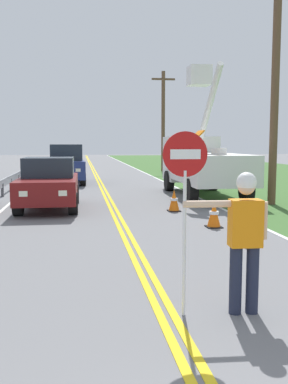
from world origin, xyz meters
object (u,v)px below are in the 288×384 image
at_px(traffic_cone_lead, 247,230).
at_px(traffic_cone_tail, 174,201).
at_px(flagger_worker, 244,234).
at_px(utility_pole_mid, 163,119).
at_px(utility_bucket_truck, 201,161).
at_px(utility_pole_near, 275,79).
at_px(oncoming_suv_second, 66,164).
at_px(stop_sign_paddle, 185,182).
at_px(oncoming_sedan_nearest, 49,184).
at_px(traffic_cone_mid, 214,215).

distance_m(traffic_cone_lead, traffic_cone_tail, 4.85).
bearing_deg(flagger_worker, utility_pole_mid, 81.31).
bearing_deg(utility_bucket_truck, utility_pole_near, -60.34).
bearing_deg(utility_bucket_truck, utility_pole_mid, 84.95).
height_order(oncoming_suv_second, utility_pole_mid, utility_pole_mid).
xyz_separation_m(stop_sign_paddle, oncoming_sedan_nearest, (-2.31, 9.55, -0.88)).
bearing_deg(flagger_worker, traffic_cone_mid, 76.36).
bearing_deg(traffic_cone_tail, stop_sign_paddle, -101.34).
xyz_separation_m(flagger_worker, utility_pole_mid, (4.38, 28.63, 2.95)).
bearing_deg(utility_pole_mid, oncoming_suv_second, -126.12).
xyz_separation_m(stop_sign_paddle, oncoming_suv_second, (-2.01, 18.78, -0.65)).
height_order(oncoming_sedan_nearest, utility_pole_mid, utility_pole_mid).
relative_size(utility_bucket_truck, oncoming_sedan_nearest, 1.66).
bearing_deg(flagger_worker, traffic_cone_lead, 67.75).
relative_size(oncoming_suv_second, traffic_cone_tail, 6.66).
xyz_separation_m(oncoming_suv_second, traffic_cone_mid, (4.15, -13.16, -0.72)).
distance_m(stop_sign_paddle, traffic_cone_lead, 4.46).
xyz_separation_m(oncoming_sedan_nearest, traffic_cone_lead, (4.57, -5.96, -0.50)).
height_order(flagger_worker, traffic_cone_mid, flagger_worker).
bearing_deg(stop_sign_paddle, traffic_cone_lead, 57.87).
distance_m(flagger_worker, traffic_cone_tail, 8.54).
distance_m(utility_pole_mid, traffic_cone_tail, 20.79).
distance_m(stop_sign_paddle, utility_pole_mid, 29.13).
bearing_deg(oncoming_suv_second, oncoming_sedan_nearest, -91.87).
relative_size(oncoming_suv_second, utility_pole_near, 0.55).
relative_size(flagger_worker, oncoming_sedan_nearest, 0.44).
bearing_deg(utility_pole_mid, utility_bucket_truck, -95.05).
xyz_separation_m(utility_bucket_truck, oncoming_suv_second, (-5.74, 6.23, -0.35)).
height_order(flagger_worker, traffic_cone_lead, flagger_worker).
distance_m(oncoming_sedan_nearest, utility_pole_mid, 20.68).
height_order(stop_sign_paddle, utility_pole_near, utility_pole_near).
distance_m(utility_pole_near, utility_pole_mid, 19.10).
bearing_deg(oncoming_sedan_nearest, traffic_cone_lead, -52.52).
distance_m(flagger_worker, traffic_cone_lead, 4.00).
distance_m(oncoming_suv_second, utility_pole_mid, 12.49).
xyz_separation_m(oncoming_sedan_nearest, utility_pole_mid, (7.46, 19.03, 3.16)).
bearing_deg(oncoming_suv_second, traffic_cone_tail, -70.37).
distance_m(oncoming_sedan_nearest, traffic_cone_tail, 4.19).
bearing_deg(traffic_cone_tail, traffic_cone_lead, -83.25).
relative_size(utility_pole_near, utility_pole_mid, 1.10).
height_order(flagger_worker, utility_pole_mid, utility_pole_mid).
distance_m(utility_bucket_truck, utility_pole_mid, 16.30).
relative_size(stop_sign_paddle, utility_pole_mid, 0.31).
height_order(utility_pole_near, traffic_cone_mid, utility_pole_near).
relative_size(stop_sign_paddle, utility_pole_near, 0.28).
distance_m(utility_bucket_truck, oncoming_suv_second, 8.48).
relative_size(stop_sign_paddle, oncoming_suv_second, 0.50).
xyz_separation_m(utility_pole_mid, traffic_cone_tail, (-3.46, -20.17, -3.66)).
bearing_deg(traffic_cone_tail, oncoming_sedan_nearest, 164.09).
bearing_deg(utility_bucket_truck, stop_sign_paddle, -106.53).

